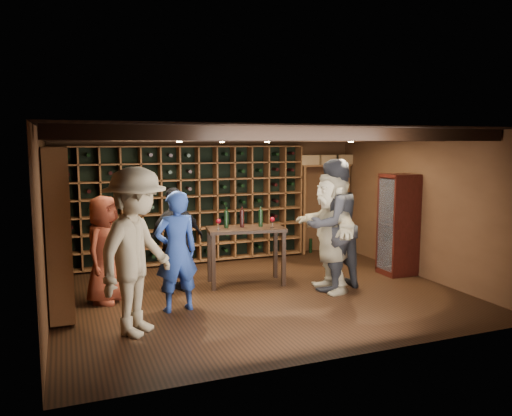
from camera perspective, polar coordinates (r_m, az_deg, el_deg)
name	(u,v)px	position (r m, az deg, el deg)	size (l,w,h in m)	color
ground	(259,293)	(7.83, 0.31, -9.74)	(6.00, 6.00, 0.00)	black
room_shell	(258,136)	(7.53, 0.18, 8.25)	(6.00, 6.00, 6.00)	#53321C
wine_rack_back	(189,204)	(9.63, -7.70, 0.42)	(4.65, 0.30, 2.20)	brown
wine_rack_left	(59,223)	(7.88, -21.58, -1.58)	(0.30, 2.65, 2.20)	brown
crate_shelf	(325,179)	(10.64, 7.84, 3.34)	(1.20, 0.32, 2.07)	brown
display_cabinet	(398,227)	(9.12, 15.92, -2.05)	(0.55, 0.50, 1.75)	black
man_blue_shirt	(176,251)	(6.94, -9.09, -4.93)	(0.61, 0.40, 1.67)	navy
man_grey_suit	(332,225)	(7.92, 8.71, -1.95)	(1.00, 0.78, 2.07)	black
guest_red_floral	(104,249)	(7.56, -16.95, -4.55)	(0.77, 0.50, 1.57)	maroon
guest_woman_black	(176,240)	(7.83, -9.12, -3.64)	(0.96, 0.40, 1.64)	black
guest_khaki	(137,252)	(6.17, -13.50, -4.88)	(1.31, 0.76, 2.03)	gray
guest_beige	(331,231)	(7.90, 8.62, -2.65)	(1.74, 0.56, 1.88)	tan
tasting_table	(246,235)	(8.17, -1.19, -3.07)	(1.33, 0.80, 1.22)	black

